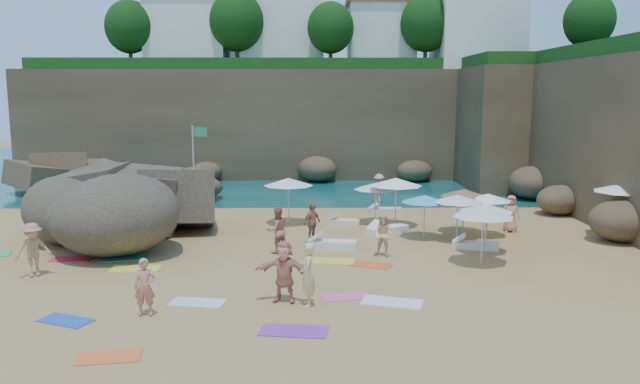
{
  "coord_description": "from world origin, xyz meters",
  "views": [
    {
      "loc": [
        1.7,
        -23.95,
        6.25
      ],
      "look_at": [
        2.0,
        3.0,
        2.0
      ],
      "focal_mm": 35.0,
      "sensor_mm": 36.0,
      "label": 1
    }
  ],
  "objects_px": {
    "parasol_0": "(396,182)",
    "flag_pole": "(196,155)",
    "person_stand_3": "(312,223)",
    "person_stand_6": "(308,275)",
    "rock_outcrop": "(81,240)",
    "lounger_0": "(344,222)",
    "person_stand_2": "(379,188)",
    "parasol_2": "(376,186)",
    "person_stand_4": "(511,214)",
    "person_stand_5": "(182,188)",
    "parasol_1": "(288,182)",
    "person_stand_1": "(277,230)"
  },
  "relations": [
    {
      "from": "parasol_0",
      "to": "flag_pole",
      "type": "bearing_deg",
      "value": 150.23
    },
    {
      "from": "person_stand_3",
      "to": "person_stand_6",
      "type": "bearing_deg",
      "value": -138.85
    },
    {
      "from": "parasol_0",
      "to": "rock_outcrop",
      "type": "bearing_deg",
      "value": -169.82
    },
    {
      "from": "lounger_0",
      "to": "person_stand_3",
      "type": "distance_m",
      "value": 4.03
    },
    {
      "from": "lounger_0",
      "to": "person_stand_2",
      "type": "distance_m",
      "value": 6.5
    },
    {
      "from": "person_stand_3",
      "to": "person_stand_6",
      "type": "xyz_separation_m",
      "value": [
        -0.12,
        -8.09,
        0.12
      ]
    },
    {
      "from": "flag_pole",
      "to": "parasol_0",
      "type": "height_order",
      "value": "flag_pole"
    },
    {
      "from": "person_stand_2",
      "to": "person_stand_6",
      "type": "distance_m",
      "value": 18.21
    },
    {
      "from": "lounger_0",
      "to": "person_stand_3",
      "type": "bearing_deg",
      "value": -98.24
    },
    {
      "from": "parasol_2",
      "to": "person_stand_4",
      "type": "distance_m",
      "value": 6.38
    },
    {
      "from": "flag_pole",
      "to": "person_stand_5",
      "type": "xyz_separation_m",
      "value": [
        -1.07,
        0.98,
        -2.05
      ]
    },
    {
      "from": "person_stand_5",
      "to": "person_stand_3",
      "type": "bearing_deg",
      "value": -41.61
    },
    {
      "from": "parasol_2",
      "to": "person_stand_5",
      "type": "height_order",
      "value": "parasol_2"
    },
    {
      "from": "rock_outcrop",
      "to": "parasol_1",
      "type": "height_order",
      "value": "parasol_1"
    },
    {
      "from": "person_stand_1",
      "to": "lounger_0",
      "type": "bearing_deg",
      "value": -147.96
    },
    {
      "from": "lounger_0",
      "to": "person_stand_5",
      "type": "bearing_deg",
      "value": 159.97
    },
    {
      "from": "person_stand_2",
      "to": "person_stand_6",
      "type": "xyz_separation_m",
      "value": [
        -3.99,
        -17.77,
        0.12
      ]
    },
    {
      "from": "parasol_1",
      "to": "person_stand_5",
      "type": "xyz_separation_m",
      "value": [
        -6.47,
        6.33,
        -1.24
      ]
    },
    {
      "from": "flag_pole",
      "to": "person_stand_2",
      "type": "xyz_separation_m",
      "value": [
        10.41,
        0.64,
        -2.04
      ]
    },
    {
      "from": "parasol_1",
      "to": "person_stand_6",
      "type": "relative_size",
      "value": 1.24
    },
    {
      "from": "parasol_0",
      "to": "person_stand_3",
      "type": "xyz_separation_m",
      "value": [
        -3.95,
        -3.04,
        -1.31
      ]
    },
    {
      "from": "person_stand_5",
      "to": "parasol_1",
      "type": "bearing_deg",
      "value": -33.18
    },
    {
      "from": "flag_pole",
      "to": "person_stand_6",
      "type": "relative_size",
      "value": 2.35
    },
    {
      "from": "rock_outcrop",
      "to": "parasol_0",
      "type": "bearing_deg",
      "value": 10.18
    },
    {
      "from": "flag_pole",
      "to": "person_stand_1",
      "type": "relative_size",
      "value": 2.45
    },
    {
      "from": "flag_pole",
      "to": "parasol_2",
      "type": "bearing_deg",
      "value": -28.64
    },
    {
      "from": "flag_pole",
      "to": "person_stand_4",
      "type": "relative_size",
      "value": 2.66
    },
    {
      "from": "parasol_2",
      "to": "person_stand_4",
      "type": "relative_size",
      "value": 1.25
    },
    {
      "from": "flag_pole",
      "to": "person_stand_5",
      "type": "relative_size",
      "value": 2.71
    },
    {
      "from": "lounger_0",
      "to": "person_stand_1",
      "type": "bearing_deg",
      "value": -103.44
    },
    {
      "from": "parasol_0",
      "to": "person_stand_5",
      "type": "xyz_separation_m",
      "value": [
        -11.56,
        6.98,
        -1.32
      ]
    },
    {
      "from": "person_stand_3",
      "to": "person_stand_2",
      "type": "bearing_deg",
      "value": 20.16
    },
    {
      "from": "lounger_0",
      "to": "person_stand_1",
      "type": "distance_m",
      "value": 6.24
    },
    {
      "from": "person_stand_1",
      "to": "person_stand_2",
      "type": "bearing_deg",
      "value": -144.26
    },
    {
      "from": "person_stand_3",
      "to": "person_stand_4",
      "type": "xyz_separation_m",
      "value": [
        9.08,
        1.9,
        0.01
      ]
    },
    {
      "from": "rock_outcrop",
      "to": "person_stand_5",
      "type": "relative_size",
      "value": 5.19
    },
    {
      "from": "lounger_0",
      "to": "person_stand_4",
      "type": "bearing_deg",
      "value": 1.79
    },
    {
      "from": "person_stand_1",
      "to": "person_stand_4",
      "type": "bearing_deg",
      "value": 169.82
    },
    {
      "from": "person_stand_4",
      "to": "person_stand_6",
      "type": "distance_m",
      "value": 13.58
    },
    {
      "from": "person_stand_1",
      "to": "person_stand_4",
      "type": "height_order",
      "value": "person_stand_1"
    },
    {
      "from": "parasol_0",
      "to": "lounger_0",
      "type": "bearing_deg",
      "value": 165.86
    },
    {
      "from": "rock_outcrop",
      "to": "lounger_0",
      "type": "height_order",
      "value": "rock_outcrop"
    },
    {
      "from": "rock_outcrop",
      "to": "person_stand_2",
      "type": "distance_m",
      "value": 16.63
    },
    {
      "from": "lounger_0",
      "to": "person_stand_6",
      "type": "height_order",
      "value": "person_stand_6"
    },
    {
      "from": "parasol_2",
      "to": "person_stand_5",
      "type": "relative_size",
      "value": 1.28
    },
    {
      "from": "parasol_1",
      "to": "person_stand_3",
      "type": "bearing_deg",
      "value": -72.89
    },
    {
      "from": "parasol_1",
      "to": "person_stand_2",
      "type": "relative_size",
      "value": 1.42
    },
    {
      "from": "parasol_2",
      "to": "person_stand_1",
      "type": "height_order",
      "value": "parasol_2"
    },
    {
      "from": "person_stand_5",
      "to": "parasol_0",
      "type": "bearing_deg",
      "value": -19.96
    },
    {
      "from": "rock_outcrop",
      "to": "flag_pole",
      "type": "xyz_separation_m",
      "value": [
        3.47,
        8.5,
        2.88
      ]
    }
  ]
}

